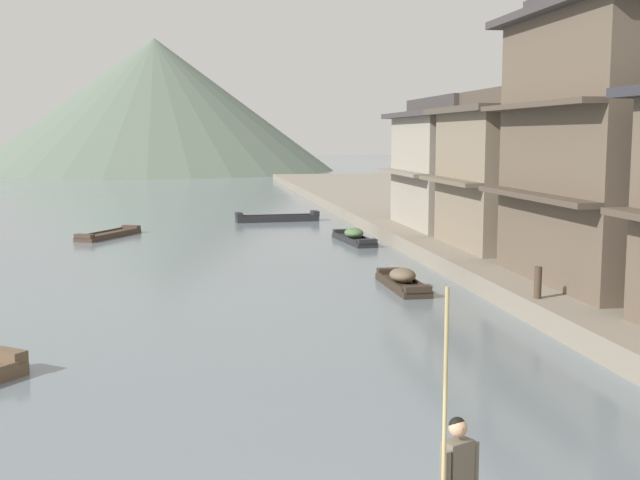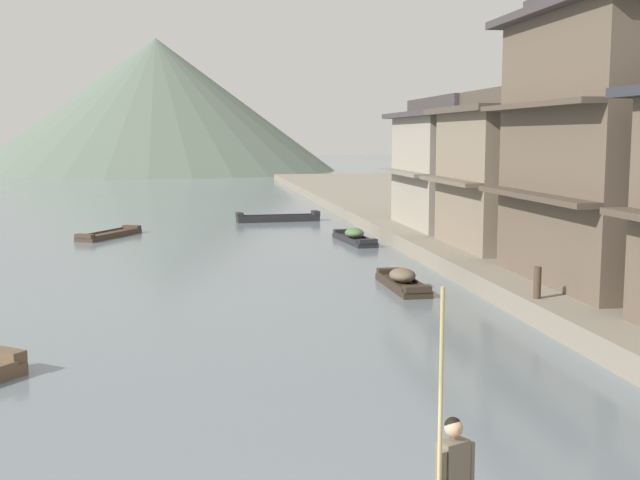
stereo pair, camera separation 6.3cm
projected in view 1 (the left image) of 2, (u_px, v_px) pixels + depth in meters
The scene contains 11 objects.
riverbank_right at pixel (562, 232), 39.47m from camera, with size 18.00×110.00×0.63m, color gray.
boatman_person at pixel (456, 473), 8.49m from camera, with size 0.50×0.41×3.04m.
boat_moored_nearest at pixel (354, 237), 37.89m from camera, with size 1.42×4.36×0.68m.
boat_moored_second at pixel (277, 218), 47.14m from camera, with size 4.94×1.45×0.57m.
boat_moored_third at pixel (109, 235), 39.79m from camera, with size 2.93×4.28×0.38m.
boat_moored_far at pixel (403, 281), 26.45m from camera, with size 1.00×3.77×0.66m.
house_waterfront_tall at pixel (613, 137), 23.58m from camera, with size 5.34×7.99×8.74m.
house_waterfront_narrow at pixel (527, 170), 31.57m from camera, with size 6.77×6.81×6.14m.
house_waterfront_far at pixel (454, 164), 38.68m from camera, with size 5.65×7.85×6.14m.
mooring_post_dock_mid at pixel (538, 283), 21.61m from camera, with size 0.20×0.20×0.86m, color #473828.
hill_far_west at pixel (156, 105), 116.14m from camera, with size 51.26×51.26×18.81m, color #5B6B5B.
Camera 1 is at (-1.03, -6.95, 4.96)m, focal length 45.37 mm.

